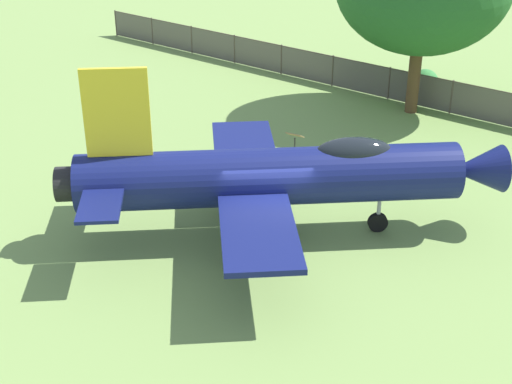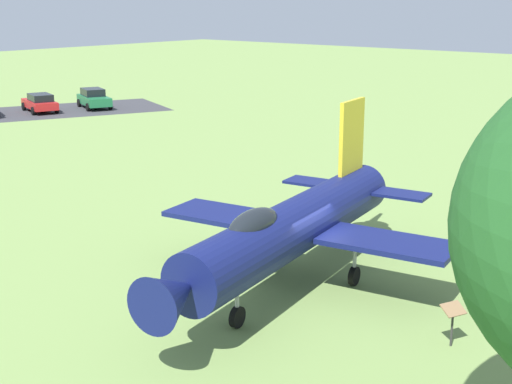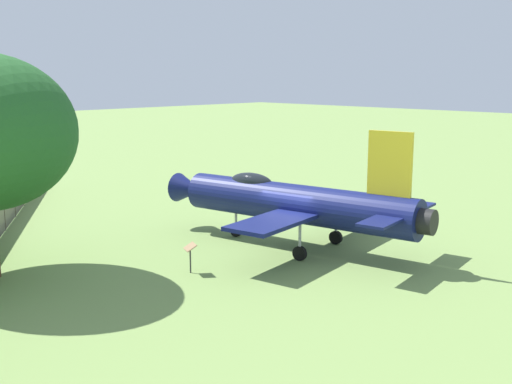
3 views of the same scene
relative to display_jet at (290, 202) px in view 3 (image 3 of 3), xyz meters
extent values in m
plane|color=#75934C|center=(-0.06, 0.36, -2.00)|extent=(200.00, 200.00, 0.00)
cylinder|color=#111951|center=(-0.06, 0.36, -0.04)|extent=(3.45, 11.13, 1.67)
cone|color=#111951|center=(0.94, -5.66, -0.04)|extent=(1.66, 1.81, 1.42)
cylinder|color=black|center=(-1.00, 6.03, -0.04)|extent=(1.09, 0.76, 1.00)
ellipsoid|color=black|center=(0.34, -2.03, 0.67)|extent=(1.25, 2.32, 0.84)
cube|color=yellow|center=(-0.74, 4.48, 2.05)|extent=(0.43, 1.80, 2.51)
cube|color=#111951|center=(2.59, 1.36, -0.25)|extent=(4.15, 2.55, 0.16)
cube|color=#111951|center=(-2.89, 0.45, -0.25)|extent=(4.15, 2.55, 0.16)
cube|color=#111951|center=(0.90, 5.20, 0.12)|extent=(1.96, 1.38, 0.10)
cube|color=#111951|center=(-2.53, 4.63, 0.12)|extent=(1.96, 1.38, 0.10)
cylinder|color=#A5A8AD|center=(0.48, -2.90, -0.96)|extent=(0.12, 0.12, 1.49)
cylinder|color=black|center=(0.48, -2.90, -1.70)|extent=(0.28, 0.62, 0.60)
cylinder|color=#A5A8AD|center=(1.27, 1.70, -0.96)|extent=(0.12, 0.12, 1.49)
cylinder|color=black|center=(1.27, 1.70, -1.70)|extent=(0.28, 0.62, 0.60)
cylinder|color=#A5A8AD|center=(-1.75, 1.19, -0.96)|extent=(0.12, 0.12, 1.49)
cylinder|color=black|center=(-1.75, 1.19, -1.70)|extent=(0.28, 0.62, 0.60)
cylinder|color=#4C4238|center=(1.10, -21.55, -1.27)|extent=(0.08, 0.08, 1.47)
cylinder|color=#4C4238|center=(2.72, -19.07, -1.27)|extent=(0.08, 0.08, 1.47)
cylinder|color=#4C4238|center=(4.34, -16.59, -1.27)|extent=(0.08, 0.08, 1.47)
cylinder|color=#4C4238|center=(5.96, -14.10, -1.27)|extent=(0.08, 0.08, 1.47)
cylinder|color=#4C4238|center=(7.58, -11.62, -1.27)|extent=(0.08, 0.08, 1.47)
cylinder|color=#333333|center=(5.41, -0.21, -1.55)|extent=(0.06, 0.06, 0.90)
cube|color=olive|center=(5.41, -0.21, -0.98)|extent=(0.60, 0.71, 0.25)
camera|label=1|loc=(-18.77, -0.79, 9.03)|focal=50.74mm
camera|label=2|loc=(12.50, -16.52, 6.62)|focal=51.20mm
camera|label=3|loc=(19.86, 17.65, 5.46)|focal=43.89mm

